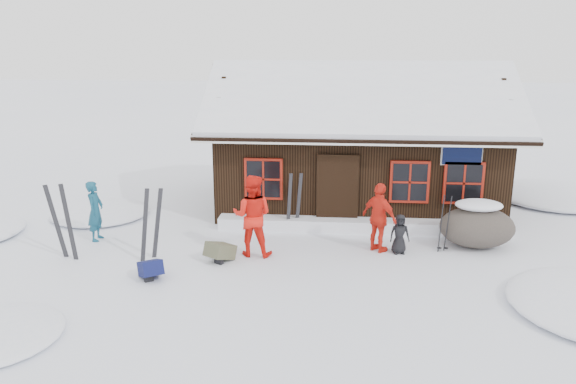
% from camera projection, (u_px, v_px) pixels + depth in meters
% --- Properties ---
extents(ground, '(120.00, 120.00, 0.00)m').
position_uv_depth(ground, '(298.00, 261.00, 13.10)').
color(ground, white).
rests_on(ground, ground).
extents(mountain_hut, '(8.90, 6.09, 4.42)m').
position_uv_depth(mountain_hut, '(357.00, 154.00, 17.35)').
color(mountain_hut, black).
rests_on(mountain_hut, ground).
extents(snow_drift, '(7.60, 0.60, 0.35)m').
position_uv_depth(snow_drift, '(359.00, 225.00, 15.09)').
color(snow_drift, white).
rests_on(snow_drift, ground).
extents(snow_mounds, '(20.60, 13.20, 0.48)m').
position_uv_depth(snow_mounds, '(365.00, 236.00, 14.75)').
color(snow_mounds, white).
rests_on(snow_mounds, ground).
extents(skier_teal, '(0.38, 0.57, 1.55)m').
position_uv_depth(skier_teal, '(95.00, 211.00, 14.28)').
color(skier_teal, navy).
rests_on(skier_teal, ground).
extents(skier_orange_left, '(1.00, 0.81, 1.96)m').
position_uv_depth(skier_orange_left, '(252.00, 216.00, 13.22)').
color(skier_orange_left, red).
rests_on(skier_orange_left, ground).
extents(skier_orange_right, '(1.01, 0.99, 1.70)m').
position_uv_depth(skier_orange_right, '(379.00, 218.00, 13.48)').
color(skier_orange_right, red).
rests_on(skier_orange_right, ground).
extents(skier_crouched, '(0.51, 0.37, 0.97)m').
position_uv_depth(skier_crouched, '(400.00, 234.00, 13.45)').
color(skier_crouched, black).
rests_on(skier_crouched, ground).
extents(boulder, '(1.83, 1.37, 1.08)m').
position_uv_depth(boulder, '(477.00, 226.00, 13.87)').
color(boulder, '#504740').
rests_on(boulder, ground).
extents(ski_pair_left, '(0.56, 0.33, 1.75)m').
position_uv_depth(ski_pair_left, '(151.00, 225.00, 13.03)').
color(ski_pair_left, black).
rests_on(ski_pair_left, ground).
extents(ski_pair_mid, '(0.68, 0.17, 1.85)m').
position_uv_depth(ski_pair_mid, '(62.00, 223.00, 13.04)').
color(ski_pair_mid, black).
rests_on(ski_pair_mid, ground).
extents(ski_pair_right, '(0.44, 0.21, 1.62)m').
position_uv_depth(ski_pair_right, '(294.00, 203.00, 15.04)').
color(ski_pair_right, black).
rests_on(ski_pair_right, ground).
extents(ski_poles, '(0.26, 0.13, 1.45)m').
position_uv_depth(ski_poles, '(444.00, 224.00, 13.51)').
color(ski_poles, black).
rests_on(ski_poles, ground).
extents(backpack_blue, '(0.69, 0.73, 0.32)m').
position_uv_depth(backpack_blue, '(151.00, 272.00, 12.08)').
color(backpack_blue, '#0F1443').
rests_on(backpack_blue, ground).
extents(backpack_olive, '(0.73, 0.78, 0.34)m').
position_uv_depth(backpack_olive, '(220.00, 254.00, 13.04)').
color(backpack_olive, '#4E4E38').
rests_on(backpack_olive, ground).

